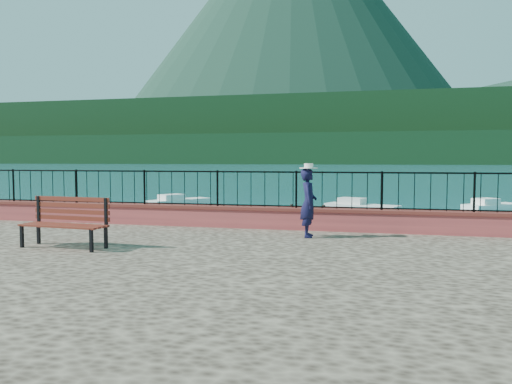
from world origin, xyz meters
The scene contains 16 objects.
ground centered at (0.00, 0.00, 0.00)m, with size 2000.00×2000.00×0.00m, color #19596B.
parapet centered at (0.00, 3.70, 1.49)m, with size 28.00×0.46×0.58m, color #CA4B49.
railing centered at (0.00, 3.70, 2.25)m, with size 27.00×0.05×0.95m, color black.
dock centered at (-2.00, 12.00, 0.15)m, with size 2.00×16.00×0.30m, color #2D231C.
far_forest centered at (0.00, 300.00, 9.00)m, with size 900.00×60.00×18.00m, color black.
foothills centered at (0.00, 360.00, 22.00)m, with size 900.00×120.00×44.00m, color black.
volcano centered at (-120.00, 700.00, 190.00)m, with size 560.00×560.00×380.00m, color #142D23.
park_bench centered at (-4.62, -0.18, 1.51)m, with size 1.95×0.78×1.06m.
person centered at (0.20, 2.48, 2.03)m, with size 0.60×0.40×1.65m, color black.
hat centered at (0.20, 2.48, 2.91)m, with size 0.44×0.44×0.12m, color white.
boat_0 centered at (-3.29, 10.59, 0.40)m, with size 4.09×1.30×0.80m, color silver.
boat_1 centered at (1.11, 12.12, 0.40)m, with size 4.32×1.30×0.80m, color silver.
boat_2 centered at (6.38, 13.91, 0.40)m, with size 3.28×1.30×0.80m, color white.
boat_3 centered at (-10.98, 21.32, 0.40)m, with size 4.32×1.30×0.80m, color silver.
boat_4 centered at (0.88, 20.37, 0.40)m, with size 4.32×1.30×0.80m, color silver.
boat_5 centered at (8.37, 22.48, 0.40)m, with size 3.73×1.30×0.80m, color white.
Camera 1 is at (1.83, -9.38, 3.08)m, focal length 35.00 mm.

